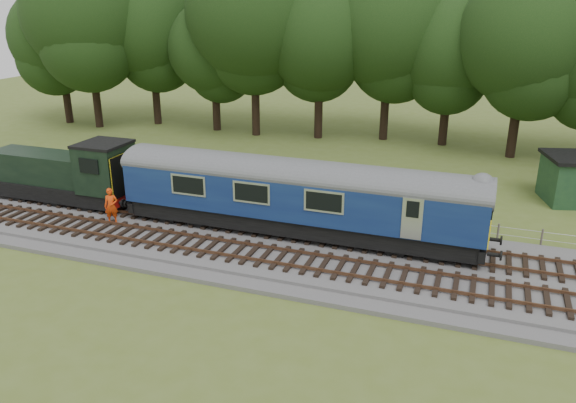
% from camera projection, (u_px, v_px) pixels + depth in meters
% --- Properties ---
extents(ground, '(120.00, 120.00, 0.00)m').
position_uv_depth(ground, '(278.00, 249.00, 27.24)').
color(ground, '#556726').
rests_on(ground, ground).
extents(ballast, '(70.00, 7.00, 0.35)m').
position_uv_depth(ballast, '(278.00, 246.00, 27.18)').
color(ballast, '#4C4C4F').
rests_on(ballast, ground).
extents(track_north, '(67.20, 2.40, 0.21)m').
position_uv_depth(track_north, '(288.00, 231.00, 28.34)').
color(track_north, black).
rests_on(track_north, ballast).
extents(track_south, '(67.20, 2.40, 0.21)m').
position_uv_depth(track_south, '(265.00, 255.00, 25.69)').
color(track_south, black).
rests_on(track_south, ballast).
extents(fence, '(64.00, 0.12, 1.00)m').
position_uv_depth(fence, '(307.00, 217.00, 31.22)').
color(fence, '#6B6054').
rests_on(fence, ground).
extents(tree_line, '(70.00, 8.00, 18.00)m').
position_uv_depth(tree_line, '(372.00, 144.00, 46.67)').
color(tree_line, black).
rests_on(tree_line, ground).
extents(dmu_railcar, '(18.05, 2.86, 3.88)m').
position_uv_depth(dmu_railcar, '(297.00, 191.00, 27.43)').
color(dmu_railcar, black).
rests_on(dmu_railcar, ground).
extents(shunter_loco, '(8.91, 2.60, 3.38)m').
position_uv_depth(shunter_loco, '(67.00, 174.00, 32.09)').
color(shunter_loco, black).
rests_on(shunter_loco, ground).
extents(worker, '(0.83, 0.73, 1.90)m').
position_uv_depth(worker, '(111.00, 206.00, 29.20)').
color(worker, '#EE400C').
rests_on(worker, ballast).
extents(shed, '(4.25, 4.25, 2.84)m').
position_uv_depth(shed, '(574.00, 179.00, 33.12)').
color(shed, '#193923').
rests_on(shed, ground).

